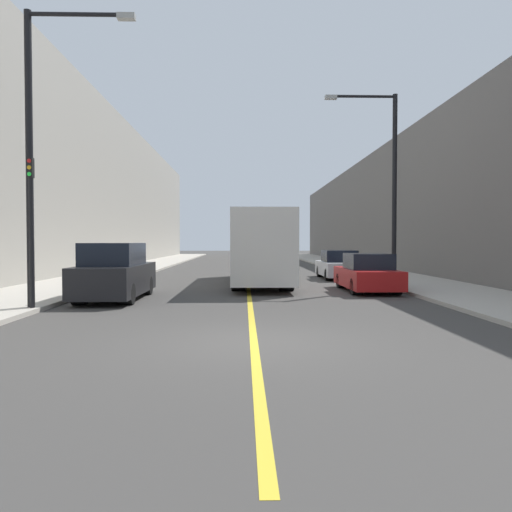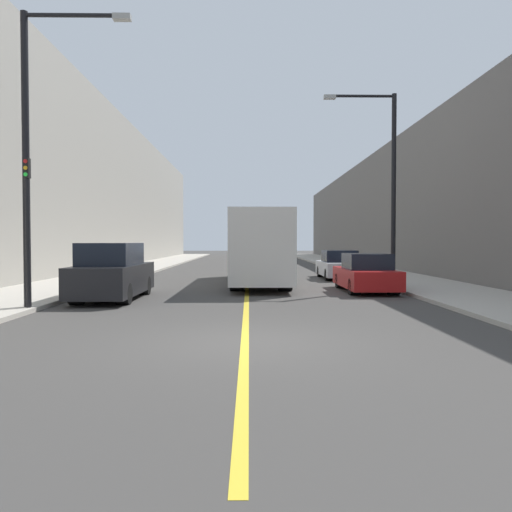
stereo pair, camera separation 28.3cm
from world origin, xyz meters
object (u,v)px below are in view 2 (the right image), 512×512
at_px(bus, 259,247).
at_px(street_lamp_left, 35,139).
at_px(car_right_near, 366,274).
at_px(traffic_light, 28,227).
at_px(street_lamp_right, 387,176).
at_px(parked_suv_left, 113,273).
at_px(car_right_mid, 339,266).

height_order(bus, street_lamp_left, street_lamp_left).
height_order(car_right_near, street_lamp_left, street_lamp_left).
bearing_deg(bus, street_lamp_left, -125.34).
bearing_deg(traffic_light, street_lamp_right, 30.41).
xyz_separation_m(parked_suv_left, street_lamp_left, (-1.35, -2.87, 3.99)).
relative_size(parked_suv_left, traffic_light, 1.17).
height_order(bus, street_lamp_right, street_lamp_right).
distance_m(parked_suv_left, car_right_mid, 13.34).
xyz_separation_m(parked_suv_left, street_lamp_right, (10.52, 4.02, 3.88)).
relative_size(car_right_near, street_lamp_right, 0.56).
bearing_deg(street_lamp_right, parked_suv_left, -159.09).
distance_m(bus, traffic_light, 11.50).
bearing_deg(parked_suv_left, street_lamp_right, 20.91).
distance_m(car_right_mid, street_lamp_left, 16.89).
bearing_deg(parked_suv_left, street_lamp_left, -115.20).
height_order(bus, parked_suv_left, bus).
xyz_separation_m(car_right_near, street_lamp_left, (-10.65, -5.45, 4.20)).
bearing_deg(traffic_light, parked_suv_left, 63.44).
xyz_separation_m(car_right_mid, traffic_light, (-10.98, -12.46, 1.71)).
bearing_deg(street_lamp_left, traffic_light, -134.49).
height_order(car_right_mid, street_lamp_right, street_lamp_right).
height_order(car_right_near, street_lamp_right, street_lamp_right).
distance_m(street_lamp_left, traffic_light, 2.49).
height_order(street_lamp_right, traffic_light, street_lamp_right).
bearing_deg(street_lamp_right, car_right_near, -130.25).
xyz_separation_m(bus, parked_suv_left, (-5.15, -6.29, -0.85)).
bearing_deg(car_right_mid, bus, -144.12).
bearing_deg(car_right_mid, street_lamp_right, -78.79).
bearing_deg(bus, traffic_light, -125.53).
height_order(car_right_mid, street_lamp_left, street_lamp_left).
bearing_deg(street_lamp_left, car_right_mid, 48.66).
bearing_deg(car_right_near, car_right_mid, 88.66).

